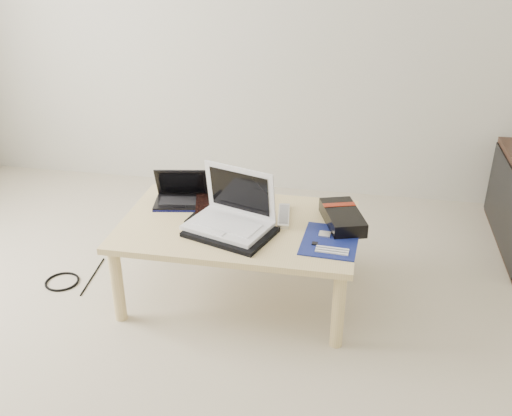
% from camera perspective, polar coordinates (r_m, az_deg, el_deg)
% --- Properties ---
extents(ground, '(4.00, 4.00, 0.00)m').
position_cam_1_polar(ground, '(2.43, -10.60, -16.94)').
color(ground, beige).
rests_on(ground, ground).
extents(coffee_table, '(1.10, 0.70, 0.40)m').
position_cam_1_polar(coffee_table, '(2.70, -1.79, -2.41)').
color(coffee_table, '#D9BD82').
rests_on(coffee_table, ground).
extents(book, '(0.33, 0.30, 0.03)m').
position_cam_1_polar(book, '(2.81, -3.13, 0.23)').
color(book, black).
rests_on(book, coffee_table).
extents(netbook, '(0.29, 0.23, 0.18)m').
position_cam_1_polar(netbook, '(2.88, -7.46, 1.24)').
color(netbook, black).
rests_on(netbook, coffee_table).
extents(tablet, '(0.30, 0.25, 0.01)m').
position_cam_1_polar(tablet, '(2.71, -3.78, -1.02)').
color(tablet, black).
rests_on(tablet, coffee_table).
extents(remote, '(0.08, 0.24, 0.02)m').
position_cam_1_polar(remote, '(2.73, 2.79, -0.76)').
color(remote, silver).
rests_on(remote, coffee_table).
extents(neoprene_sleeve, '(0.44, 0.37, 0.02)m').
position_cam_1_polar(neoprene_sleeve, '(2.58, -2.58, -2.42)').
color(neoprene_sleeve, black).
rests_on(neoprene_sleeve, coffee_table).
extents(white_laptop, '(0.42, 0.36, 0.26)m').
position_cam_1_polar(white_laptop, '(2.60, -2.43, -0.57)').
color(white_laptop, silver).
rests_on(white_laptop, neoprene_sleeve).
extents(motherboard, '(0.26, 0.32, 0.01)m').
position_cam_1_polar(motherboard, '(2.54, 7.45, -3.27)').
color(motherboard, '#0D1656').
rests_on(motherboard, coffee_table).
extents(gpu_box, '(0.24, 0.34, 0.07)m').
position_cam_1_polar(gpu_box, '(2.69, 8.63, -0.92)').
color(gpu_box, black).
rests_on(gpu_box, coffee_table).
extents(cable_coil, '(0.10, 0.10, 0.01)m').
position_cam_1_polar(cable_coil, '(2.67, -3.71, -1.48)').
color(cable_coil, black).
rests_on(cable_coil, coffee_table).
extents(floor_cable_coil, '(0.22, 0.22, 0.01)m').
position_cam_1_polar(floor_cable_coil, '(3.13, -18.82, -6.98)').
color(floor_cable_coil, black).
rests_on(floor_cable_coil, ground).
extents(floor_cable_trail, '(0.04, 0.35, 0.01)m').
position_cam_1_polar(floor_cable_trail, '(3.13, -16.02, -6.56)').
color(floor_cable_trail, black).
rests_on(floor_cable_trail, ground).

